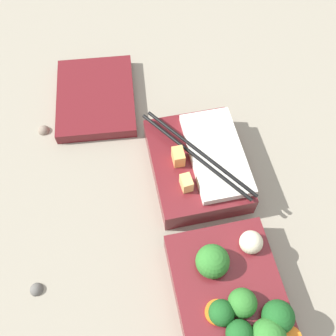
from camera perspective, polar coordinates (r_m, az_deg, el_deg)
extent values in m
plane|color=gray|center=(0.57, 5.68, -8.51)|extent=(3.00, 3.00, 0.00)
cube|color=maroon|center=(0.53, 9.14, -17.46)|extent=(0.17, 0.13, 0.04)
sphere|color=#19511E|center=(0.49, 10.36, -22.61)|extent=(0.03, 0.03, 0.03)
sphere|color=#19511E|center=(0.50, 15.69, -20.04)|extent=(0.04, 0.04, 0.04)
sphere|color=#2D7028|center=(0.50, 14.39, -22.52)|extent=(0.04, 0.04, 0.04)
sphere|color=#2D7028|center=(0.50, 6.48, -13.30)|extent=(0.04, 0.04, 0.04)
sphere|color=#19511E|center=(0.49, 7.77, -20.10)|extent=(0.03, 0.03, 0.03)
sphere|color=#2D7028|center=(0.50, 10.74, -18.69)|extent=(0.04, 0.04, 0.04)
cylinder|color=orange|center=(0.50, 7.17, -20.06)|extent=(0.04, 0.04, 0.01)
sphere|color=beige|center=(0.52, 11.96, -10.50)|extent=(0.03, 0.03, 0.03)
cube|color=maroon|center=(0.59, 4.18, 0.38)|extent=(0.17, 0.13, 0.04)
cube|color=silver|center=(0.58, 7.00, 2.13)|extent=(0.15, 0.08, 0.01)
cube|color=#EAB266|center=(0.55, 2.68, -2.16)|extent=(0.02, 0.02, 0.02)
cube|color=#F4A356|center=(0.57, 1.50, 1.67)|extent=(0.02, 0.02, 0.02)
cylinder|color=black|center=(0.57, 4.63, 2.33)|extent=(0.17, 0.12, 0.01)
cylinder|color=black|center=(0.56, 4.16, 1.90)|extent=(0.17, 0.12, 0.01)
cube|color=maroon|center=(0.69, -10.43, 10.07)|extent=(0.18, 0.15, 0.02)
sphere|color=#7A6B5B|center=(0.68, -17.64, 5.38)|extent=(0.02, 0.02, 0.02)
sphere|color=#595651|center=(0.57, -18.63, -16.28)|extent=(0.02, 0.02, 0.02)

